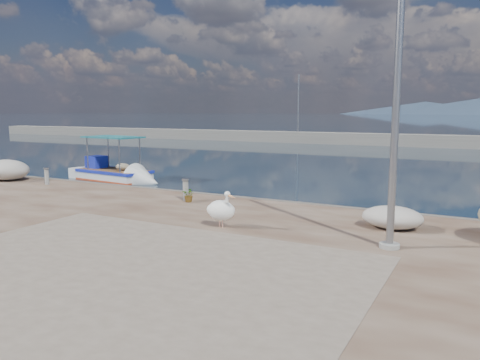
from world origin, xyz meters
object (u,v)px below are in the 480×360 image
Objects in this scene: pelican at (221,210)px; bollard_near at (186,189)px; lamp_post at (397,95)px; boat_left at (114,176)px.

pelican is 1.38× the size of bollard_near.
lamp_post is at bearing 25.73° from pelican.
pelican is at bearing -29.30° from boat_left.
lamp_post reaches higher than boat_left.
pelican reaches higher than bollard_near.
lamp_post reaches higher than bollard_near.
bollard_near is (-7.09, 2.43, -2.89)m from lamp_post.
boat_left is at bearing 168.10° from pelican.
lamp_post reaches higher than pelican.
bollard_near is at bearing -26.57° from boat_left.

